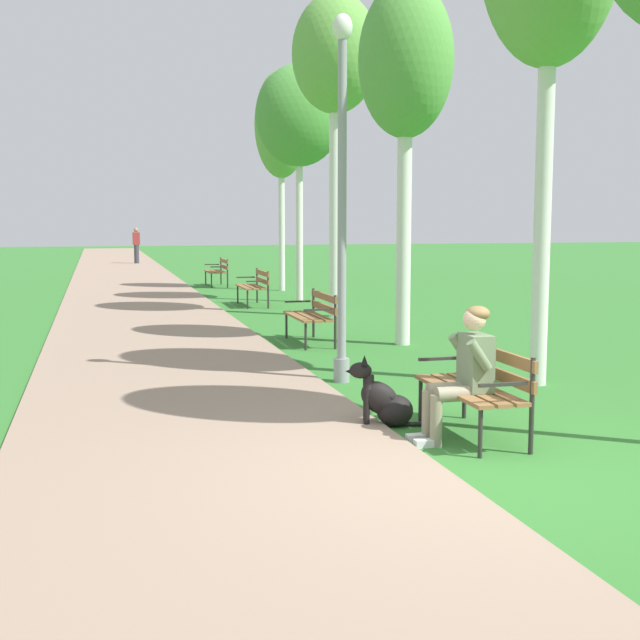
% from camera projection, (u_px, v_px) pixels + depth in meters
% --- Properties ---
extents(ground_plane, '(120.00, 120.00, 0.00)m').
position_uv_depth(ground_plane, '(481.00, 473.00, 6.77)').
color(ground_plane, '#33752D').
extents(paved_path, '(3.53, 60.00, 0.04)m').
position_uv_depth(paved_path, '(125.00, 277.00, 29.29)').
color(paved_path, gray).
rests_on(paved_path, ground).
extents(park_bench_near, '(0.55, 1.50, 0.85)m').
position_uv_depth(park_bench_near, '(478.00, 382.00, 7.88)').
color(park_bench_near, olive).
rests_on(park_bench_near, ground).
extents(park_bench_mid, '(0.55, 1.50, 0.85)m').
position_uv_depth(park_bench_mid, '(313.00, 312.00, 13.81)').
color(park_bench_mid, olive).
rests_on(park_bench_mid, ground).
extents(park_bench_far, '(0.55, 1.50, 0.85)m').
position_uv_depth(park_bench_far, '(255.00, 284.00, 19.83)').
color(park_bench_far, olive).
rests_on(park_bench_far, ground).
extents(park_bench_furthest, '(0.55, 1.50, 0.85)m').
position_uv_depth(park_bench_furthest, '(218.00, 269.00, 25.62)').
color(park_bench_furthest, olive).
rests_on(park_bench_furthest, ground).
extents(person_seated_on_near_bench, '(0.74, 0.49, 1.25)m').
position_uv_depth(person_seated_on_near_bench, '(464.00, 368.00, 7.67)').
color(person_seated_on_near_bench, gray).
rests_on(person_seated_on_near_bench, ground).
extents(dog_black, '(0.82, 0.40, 0.71)m').
position_uv_depth(dog_black, '(384.00, 401.00, 8.27)').
color(dog_black, black).
rests_on(dog_black, ground).
extents(lamp_post_near, '(0.24, 0.24, 4.47)m').
position_uv_depth(lamp_post_near, '(342.00, 196.00, 10.31)').
color(lamp_post_near, gray).
rests_on(lamp_post_near, ground).
extents(birch_tree_third, '(1.49, 1.61, 5.73)m').
position_uv_depth(birch_tree_third, '(406.00, 65.00, 13.20)').
color(birch_tree_third, silver).
rests_on(birch_tree_third, ground).
extents(birch_tree_fourth, '(1.76, 1.93, 6.57)m').
position_uv_depth(birch_tree_fourth, '(335.00, 58.00, 17.11)').
color(birch_tree_fourth, silver).
rests_on(birch_tree_fourth, ground).
extents(birch_tree_fifth, '(2.11, 1.81, 5.74)m').
position_uv_depth(birch_tree_fifth, '(299.00, 117.00, 20.34)').
color(birch_tree_fifth, silver).
rests_on(birch_tree_fifth, ground).
extents(birch_tree_sixth, '(1.50, 1.41, 6.16)m').
position_uv_depth(birch_tree_sixth, '(281.00, 126.00, 23.61)').
color(birch_tree_sixth, silver).
rests_on(birch_tree_sixth, ground).
extents(pedestrian_distant, '(0.32, 0.22, 1.65)m').
position_uv_depth(pedestrian_distant, '(136.00, 246.00, 38.24)').
color(pedestrian_distant, '#383842').
rests_on(pedestrian_distant, ground).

